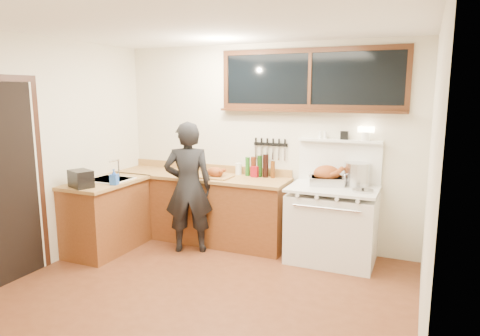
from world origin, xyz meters
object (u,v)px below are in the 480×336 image
at_px(vintage_stove, 332,222).
at_px(man, 188,187).
at_px(roast_turkey, 327,177).
at_px(cutting_board, 215,174).

relative_size(vintage_stove, man, 0.97).
bearing_deg(roast_turkey, cutting_board, -174.33).
bearing_deg(roast_turkey, vintage_stove, -36.39).
distance_m(vintage_stove, roast_turkey, 0.55).
xyz_separation_m(vintage_stove, man, (-1.72, -0.40, 0.35)).
height_order(vintage_stove, roast_turkey, vintage_stove).
relative_size(vintage_stove, cutting_board, 3.87).
bearing_deg(cutting_board, man, -122.33).
height_order(vintage_stove, man, man).
relative_size(man, cutting_board, 3.99).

